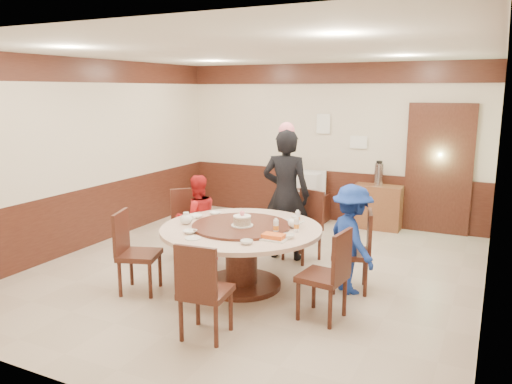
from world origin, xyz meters
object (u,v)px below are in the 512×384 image
at_px(birthday_cake, 242,221).
at_px(shrimp_platter, 273,237).
at_px(person_red, 197,219).
at_px(side_cabinet, 378,207).
at_px(person_blue, 352,239).
at_px(thermos, 379,174).
at_px(tv_stand, 305,207).
at_px(banquet_table, 241,244).
at_px(television, 305,182).
at_px(person_standing, 286,195).

relative_size(birthday_cake, shrimp_platter, 0.86).
distance_m(person_red, birthday_cake, 1.20).
height_order(person_red, side_cabinet, person_red).
height_order(person_blue, thermos, person_blue).
bearing_deg(tv_stand, birthday_cake, -82.00).
xyz_separation_m(banquet_table, birthday_cake, (0.03, -0.04, 0.31)).
height_order(person_blue, side_cabinet, person_blue).
distance_m(person_blue, birthday_cake, 1.29).
xyz_separation_m(side_cabinet, thermos, (-0.01, 0.00, 0.56)).
relative_size(person_blue, side_cabinet, 1.61).
height_order(side_cabinet, thermos, thermos).
bearing_deg(television, banquet_table, 98.39).
bearing_deg(person_blue, banquet_table, 65.29).
distance_m(person_standing, thermos, 2.27).
height_order(person_red, television, person_red).
bearing_deg(birthday_cake, television, 98.00).
xyz_separation_m(shrimp_platter, side_cabinet, (0.33, 3.64, -0.40)).
xyz_separation_m(person_blue, television, (-1.66, 2.88, 0.07)).
relative_size(television, thermos, 1.94).
bearing_deg(person_standing, person_blue, 138.18).
height_order(banquet_table, shrimp_platter, shrimp_platter).
relative_size(person_red, shrimp_platter, 4.05).
bearing_deg(side_cabinet, thermos, 180.00).
distance_m(person_red, television, 2.81).
distance_m(television, side_cabinet, 1.36).
bearing_deg(person_blue, shrimp_platter, 93.15).
height_order(banquet_table, person_standing, person_standing).
bearing_deg(television, person_blue, 120.84).
bearing_deg(side_cabinet, birthday_cake, -104.11).
bearing_deg(tv_stand, person_blue, -60.03).
bearing_deg(thermos, side_cabinet, 0.00).
relative_size(tv_stand, television, 1.15).
distance_m(birthday_cake, television, 3.39).
bearing_deg(thermos, shrimp_platter, -95.08).
height_order(person_standing, television, person_standing).
distance_m(person_red, thermos, 3.36).
distance_m(banquet_table, birthday_cake, 0.31).
height_order(tv_stand, thermos, thermos).
height_order(person_standing, tv_stand, person_standing).
xyz_separation_m(banquet_table, television, (-0.44, 3.31, 0.18)).
xyz_separation_m(person_red, person_blue, (2.20, -0.12, 0.04)).
bearing_deg(side_cabinet, person_blue, -83.38).
xyz_separation_m(banquet_table, thermos, (0.88, 3.34, 0.41)).
xyz_separation_m(banquet_table, side_cabinet, (0.88, 3.34, -0.16)).
bearing_deg(television, birthday_cake, 98.88).
relative_size(person_standing, person_red, 1.51).
relative_size(birthday_cake, television, 0.35).
xyz_separation_m(person_red, tv_stand, (0.54, 2.76, -0.36)).
bearing_deg(thermos, birthday_cake, -103.97).
bearing_deg(thermos, person_red, -123.64).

